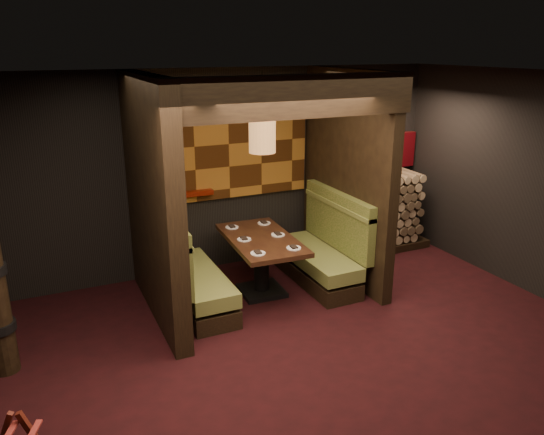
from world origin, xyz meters
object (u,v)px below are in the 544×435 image
at_px(dining_table, 261,255).
at_px(firewood_stack, 375,212).
at_px(pendant_lamp, 262,134).
at_px(booth_bench_right, 323,253).
at_px(booth_bench_left, 190,277).

bearing_deg(dining_table, firewood_stack, 17.44).
bearing_deg(pendant_lamp, booth_bench_right, 4.14).
bearing_deg(booth_bench_right, dining_table, -178.93).
bearing_deg(dining_table, booth_bench_right, 1.07).
bearing_deg(booth_bench_left, firewood_stack, 12.17).
bearing_deg(booth_bench_left, booth_bench_right, 0.00).
bearing_deg(booth_bench_right, pendant_lamp, -175.86).
xyz_separation_m(booth_bench_left, firewood_stack, (3.25, 0.70, 0.21)).
distance_m(booth_bench_left, firewood_stack, 3.33).
bearing_deg(firewood_stack, dining_table, -162.56).
relative_size(booth_bench_left, firewood_stack, 0.92).
height_order(pendant_lamp, firewood_stack, pendant_lamp).
distance_m(booth_bench_left, booth_bench_right, 1.89).
bearing_deg(booth_bench_left, dining_table, -1.03).
bearing_deg(firewood_stack, booth_bench_left, -167.83).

